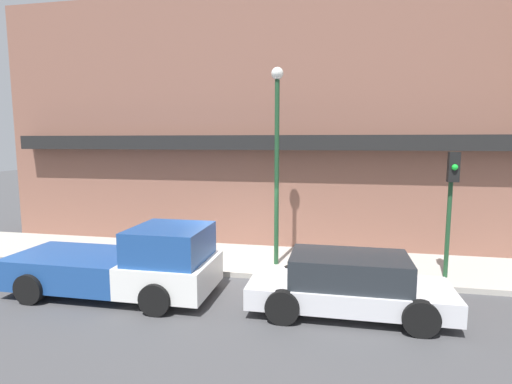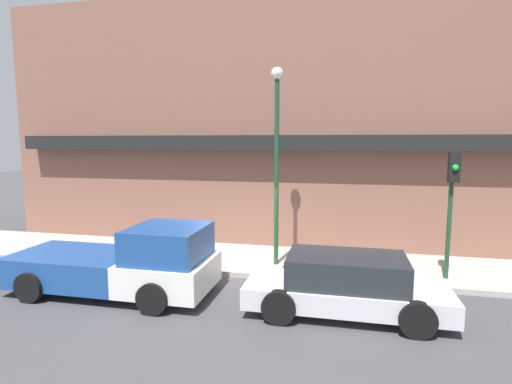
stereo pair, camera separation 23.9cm
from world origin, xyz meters
name	(u,v)px [view 1 (the left image)]	position (x,y,z in m)	size (l,w,h in m)	color
ground_plane	(235,278)	(0.00, 0.00, 0.00)	(80.00, 80.00, 0.00)	#424244
sidewalk	(247,259)	(0.00, 1.57, 0.08)	(36.00, 3.14, 0.15)	#ADA89E
building	(264,125)	(0.02, 4.62, 4.55)	(19.80, 3.80, 10.10)	brown
pickup_truck	(127,264)	(-2.39, -1.78, 0.80)	(5.27, 2.26, 1.82)	white
parked_car	(349,284)	(3.14, -1.78, 0.68)	(4.53, 1.97, 1.36)	silver
fire_hydrant	(187,252)	(-1.72, 0.66, 0.47)	(0.19, 0.19, 0.64)	#196633
street_lamp	(277,145)	(1.04, 1.06, 3.81)	(0.36, 0.36, 5.91)	#1E4728
traffic_light	(451,192)	(5.85, 0.72, 2.56)	(0.28, 0.42, 3.49)	#1E4728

